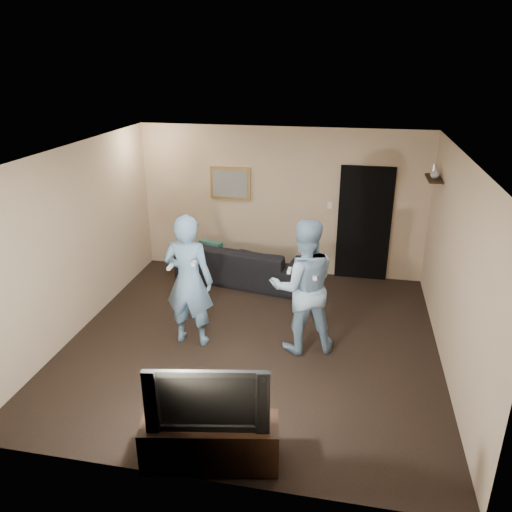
% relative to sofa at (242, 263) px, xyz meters
% --- Properties ---
extents(ground, '(5.00, 5.00, 0.00)m').
position_rel_sofa_xyz_m(ground, '(0.58, -1.95, -0.33)').
color(ground, black).
rests_on(ground, ground).
extents(ceiling, '(5.00, 5.00, 0.04)m').
position_rel_sofa_xyz_m(ceiling, '(0.58, -1.95, 2.27)').
color(ceiling, silver).
rests_on(ceiling, wall_back).
extents(wall_back, '(5.00, 0.04, 2.60)m').
position_rel_sofa_xyz_m(wall_back, '(0.58, 0.55, 0.97)').
color(wall_back, tan).
rests_on(wall_back, ground).
extents(wall_front, '(5.00, 0.04, 2.60)m').
position_rel_sofa_xyz_m(wall_front, '(0.58, -4.45, 0.97)').
color(wall_front, tan).
rests_on(wall_front, ground).
extents(wall_left, '(0.04, 5.00, 2.60)m').
position_rel_sofa_xyz_m(wall_left, '(-1.92, -1.95, 0.97)').
color(wall_left, tan).
rests_on(wall_left, ground).
extents(wall_right, '(0.04, 5.00, 2.60)m').
position_rel_sofa_xyz_m(wall_right, '(3.08, -1.95, 0.97)').
color(wall_right, tan).
rests_on(wall_right, ground).
extents(sofa, '(2.35, 1.25, 0.65)m').
position_rel_sofa_xyz_m(sofa, '(0.00, 0.00, 0.00)').
color(sofa, black).
rests_on(sofa, ground).
extents(throw_pillow, '(0.44, 0.26, 0.42)m').
position_rel_sofa_xyz_m(throw_pillow, '(-0.56, 0.00, 0.15)').
color(throw_pillow, '#184841').
rests_on(throw_pillow, sofa).
extents(painting_frame, '(0.72, 0.05, 0.57)m').
position_rel_sofa_xyz_m(painting_frame, '(-0.32, 0.53, 1.27)').
color(painting_frame, olive).
rests_on(painting_frame, wall_back).
extents(painting_canvas, '(0.62, 0.01, 0.47)m').
position_rel_sofa_xyz_m(painting_canvas, '(-0.32, 0.50, 1.27)').
color(painting_canvas, slate).
rests_on(painting_canvas, painting_frame).
extents(doorway, '(0.90, 0.06, 2.00)m').
position_rel_sofa_xyz_m(doorway, '(2.03, 0.52, 0.67)').
color(doorway, black).
rests_on(doorway, ground).
extents(light_switch, '(0.08, 0.02, 0.12)m').
position_rel_sofa_xyz_m(light_switch, '(1.43, 0.53, 0.97)').
color(light_switch, silver).
rests_on(light_switch, wall_back).
extents(wall_shelf, '(0.20, 0.60, 0.03)m').
position_rel_sofa_xyz_m(wall_shelf, '(2.97, -0.15, 1.66)').
color(wall_shelf, black).
rests_on(wall_shelf, wall_right).
extents(shelf_vase, '(0.17, 0.17, 0.14)m').
position_rel_sofa_xyz_m(shelf_vase, '(2.97, -0.19, 1.75)').
color(shelf_vase, '#B8B8BE').
rests_on(shelf_vase, wall_shelf).
extents(shelf_figurine, '(0.06, 0.06, 0.18)m').
position_rel_sofa_xyz_m(shelf_figurine, '(2.97, -0.04, 1.77)').
color(shelf_figurine, silver).
rests_on(shelf_figurine, wall_shelf).
extents(tv_console, '(1.35, 0.64, 0.46)m').
position_rel_sofa_xyz_m(tv_console, '(0.63, -4.22, -0.08)').
color(tv_console, black).
rests_on(tv_console, ground).
extents(television, '(1.14, 0.35, 0.65)m').
position_rel_sofa_xyz_m(television, '(0.63, -4.22, 0.48)').
color(television, black).
rests_on(television, tv_console).
extents(wii_player_left, '(0.69, 0.52, 1.83)m').
position_rel_sofa_xyz_m(wii_player_left, '(-0.25, -2.11, 0.59)').
color(wii_player_left, '#668EB1').
rests_on(wii_player_left, ground).
extents(wii_player_right, '(1.05, 0.92, 1.82)m').
position_rel_sofa_xyz_m(wii_player_right, '(1.26, -1.98, 0.59)').
color(wii_player_right, '#84A3C0').
rests_on(wii_player_right, ground).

